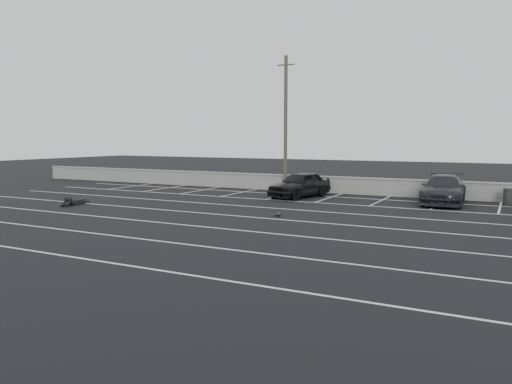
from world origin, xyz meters
The scene contains 9 objects.
ground centered at (0.00, 0.00, 0.00)m, with size 120.00×120.00×0.00m, color black.
seawall centered at (0.00, 14.00, 0.55)m, with size 50.00×0.45×1.06m.
stall_lines centered at (-0.08, 4.41, 0.00)m, with size 36.00×20.05×0.01m.
car_left centered at (-0.63, 10.86, 0.76)m, with size 1.80×4.47×1.52m, color black.
car_right centered at (7.25, 11.85, 0.76)m, with size 2.12×5.22×1.51m, color black.
utility_pole centered at (-2.63, 13.20, 4.39)m, with size 1.16×0.23×8.68m.
trash_bin centered at (10.34, 13.07, 0.43)m, with size 0.56×0.56×0.84m.
person centered at (-9.90, 2.59, 0.24)m, with size 1.51×2.59×0.49m, color black, non-canonical shape.
skateboard centered at (1.17, 3.96, 0.07)m, with size 0.43×0.76×0.09m.
Camera 1 is at (10.59, -16.26, 3.50)m, focal length 35.00 mm.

